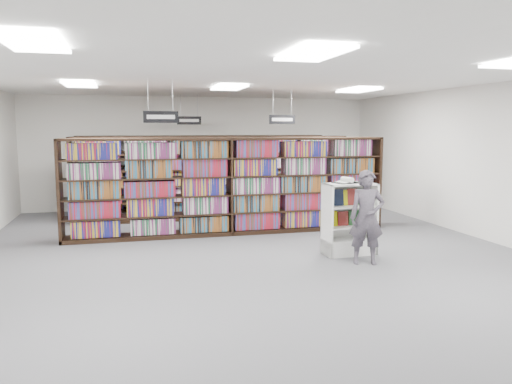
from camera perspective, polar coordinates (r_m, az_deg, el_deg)
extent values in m
plane|color=#525257|center=(9.13, -0.52, -7.30)|extent=(12.00, 12.00, 0.00)
cube|color=white|center=(8.88, -0.54, 13.12)|extent=(10.00, 12.00, 0.10)
cube|color=silver|center=(14.75, -6.11, 4.53)|extent=(10.00, 0.10, 3.20)
cube|color=silver|center=(3.40, 24.44, -5.20)|extent=(10.00, 0.10, 3.20)
cube|color=silver|center=(11.16, 25.30, 3.00)|extent=(0.10, 12.00, 3.20)
cube|color=black|center=(10.86, -3.04, 0.67)|extent=(7.00, 0.60, 2.10)
cube|color=maroon|center=(10.86, -3.04, 0.67)|extent=(6.88, 0.42, 1.98)
cube|color=black|center=(12.82, -4.80, 1.67)|extent=(7.00, 0.60, 2.10)
cube|color=maroon|center=(12.82, -4.80, 1.67)|extent=(6.88, 0.42, 1.98)
cube|color=black|center=(14.49, -5.91, 2.30)|extent=(7.00, 0.60, 2.10)
cube|color=maroon|center=(14.49, -5.91, 2.30)|extent=(6.88, 0.42, 1.98)
cylinder|color=#B2B2B7|center=(9.61, -12.25, 10.77)|extent=(0.01, 0.01, 0.58)
cylinder|color=#B2B2B7|center=(9.64, -9.50, 10.83)|extent=(0.01, 0.01, 0.58)
cube|color=black|center=(9.60, -10.82, 8.42)|extent=(0.65, 0.02, 0.22)
cube|color=silver|center=(9.59, -10.81, 8.42)|extent=(0.52, 0.00, 0.08)
cylinder|color=#B2B2B7|center=(12.08, 1.97, 10.18)|extent=(0.01, 0.01, 0.58)
cylinder|color=#B2B2B7|center=(12.21, 4.05, 10.14)|extent=(0.01, 0.01, 0.58)
cube|color=black|center=(12.13, 3.01, 8.28)|extent=(0.65, 0.02, 0.22)
cube|color=silver|center=(12.12, 3.02, 8.28)|extent=(0.52, 0.00, 0.08)
cylinder|color=#B2B2B7|center=(13.66, -8.64, 9.77)|extent=(0.01, 0.01, 0.58)
cylinder|color=#B2B2B7|center=(13.72, -6.72, 9.79)|extent=(0.01, 0.01, 0.58)
cube|color=black|center=(13.68, -7.65, 8.11)|extent=(0.65, 0.02, 0.22)
cube|color=silver|center=(13.66, -7.65, 8.11)|extent=(0.52, 0.00, 0.08)
cube|color=white|center=(5.72, -24.05, 15.35)|extent=(0.60, 1.20, 0.04)
cube|color=white|center=(6.03, 6.53, 15.47)|extent=(0.60, 1.20, 0.04)
cube|color=white|center=(10.65, -19.49, 11.52)|extent=(0.60, 1.20, 0.04)
cube|color=white|center=(10.82, -3.12, 11.84)|extent=(0.60, 1.20, 0.04)
cube|color=white|center=(11.78, 11.64, 11.33)|extent=(0.60, 1.20, 0.04)
cube|color=white|center=(9.38, 10.56, -6.14)|extent=(0.95, 0.50, 0.28)
cube|color=white|center=(9.08, 8.11, -3.21)|extent=(0.06, 0.47, 1.31)
cube|color=white|center=(9.49, 13.05, -2.87)|extent=(0.06, 0.47, 1.31)
cube|color=white|center=(9.47, 10.03, -2.82)|extent=(0.94, 0.07, 1.31)
cube|color=white|center=(9.18, 10.73, 0.90)|extent=(0.95, 0.50, 0.03)
cube|color=white|center=(9.30, 10.61, -3.89)|extent=(0.87, 0.46, 0.02)
cube|color=white|center=(9.24, 10.67, -1.61)|extent=(0.87, 0.46, 0.02)
cube|color=black|center=(9.11, 8.60, -0.72)|extent=(0.19, 0.08, 0.28)
cube|color=#141C32|center=(9.17, 9.38, -0.68)|extent=(0.19, 0.08, 0.28)
cube|color=#D9D60C|center=(9.23, 10.16, -0.65)|extent=(0.19, 0.08, 0.28)
cube|color=maroon|center=(9.29, 10.93, -0.61)|extent=(0.19, 0.08, 0.28)
cube|color=#1B4920|center=(9.36, 11.69, -0.58)|extent=(0.19, 0.08, 0.28)
cube|color=black|center=(9.42, 12.44, -0.54)|extent=(0.19, 0.08, 0.28)
cube|color=#D9D60C|center=(9.18, 8.66, -3.09)|extent=(0.21, 0.07, 0.26)
cube|color=maroon|center=(9.27, 9.89, -3.01)|extent=(0.21, 0.07, 0.26)
cube|color=#1B4920|center=(9.37, 11.09, -2.93)|extent=(0.21, 0.07, 0.26)
cube|color=black|center=(9.47, 12.27, -2.85)|extent=(0.21, 0.07, 0.26)
cube|color=black|center=(9.25, 10.49, 1.08)|extent=(0.60, 0.44, 0.01)
cube|color=white|center=(9.19, 9.76, 1.12)|extent=(0.31, 0.34, 0.05)
cube|color=white|center=(9.30, 11.22, 1.16)|extent=(0.30, 0.34, 0.06)
cylinder|color=white|center=(9.23, 10.39, 1.39)|extent=(0.17, 0.29, 0.10)
imported|color=#504A55|center=(8.66, 12.54, -2.85)|extent=(0.67, 0.54, 1.60)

